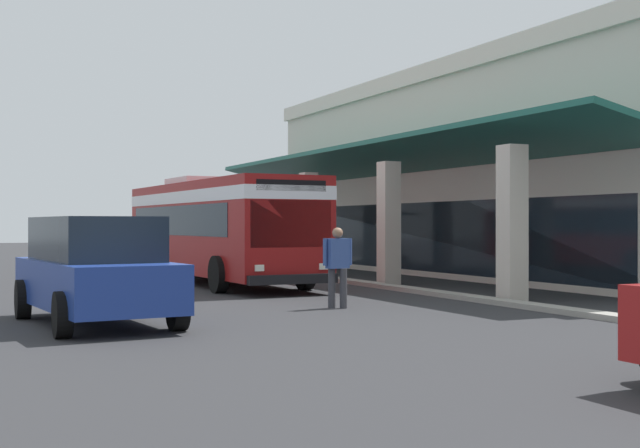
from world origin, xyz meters
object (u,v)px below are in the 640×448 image
(transit_bus, at_px, (217,224))
(potted_palm, at_px, (289,251))
(pedestrian, at_px, (338,262))
(parked_suv_blue, at_px, (95,269))

(transit_bus, xyz_separation_m, potted_palm, (-6.29, 5.06, -1.10))
(pedestrian, bearing_deg, transit_bus, 179.87)
(potted_palm, bearing_deg, transit_bus, -38.85)
(potted_palm, bearing_deg, parked_suv_blue, -33.44)
(parked_suv_blue, bearing_deg, transit_bus, 150.56)
(transit_bus, xyz_separation_m, pedestrian, (8.68, -0.02, -0.85))
(parked_suv_blue, xyz_separation_m, potted_palm, (-15.77, 10.41, -0.26))
(potted_palm, bearing_deg, pedestrian, -18.76)
(pedestrian, height_order, potted_palm, potted_palm)
(parked_suv_blue, xyz_separation_m, pedestrian, (-0.80, 5.33, -0.02))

